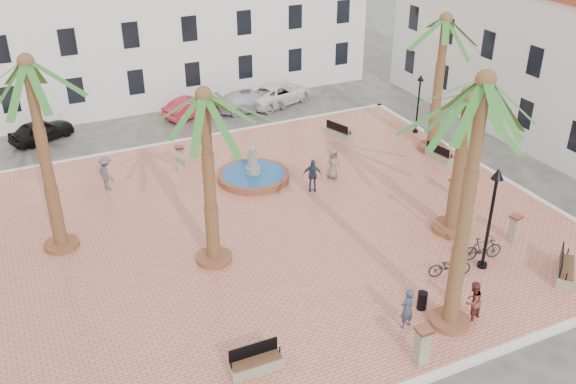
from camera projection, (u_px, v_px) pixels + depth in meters
name	position (u px, v px, depth m)	size (l,w,h in m)	color
ground	(268.00, 227.00, 29.35)	(120.00, 120.00, 0.00)	#56544F
plaza	(268.00, 226.00, 29.32)	(26.00, 22.00, 0.15)	#D6785E
kerb_n	(193.00, 139.00, 38.07)	(26.30, 0.30, 0.16)	silver
kerb_e	(491.00, 172.00, 34.23)	(0.30, 22.30, 0.16)	silver
building_north	(147.00, 26.00, 43.01)	(30.40, 7.40, 9.50)	white
building_east	(575.00, 64.00, 36.36)	(7.40, 26.40, 9.00)	white
fountain	(253.00, 175.00, 33.15)	(3.71, 3.71, 1.92)	brown
palm_nw	(30.00, 83.00, 24.20)	(4.79, 4.79, 8.50)	brown
palm_sw	(205.00, 116.00, 23.71)	(4.84, 4.84, 7.57)	brown
palm_s	(481.00, 108.00, 19.28)	(4.74, 4.74, 9.47)	brown
palm_e	(467.00, 115.00, 26.24)	(5.60, 5.60, 6.77)	brown
palm_ne	(444.00, 35.00, 33.55)	(5.20, 5.20, 7.75)	brown
bench_s	(256.00, 364.00, 20.98)	(1.81, 0.58, 0.95)	gray
bench_se	(565.00, 270.00, 25.59)	(1.88, 1.77, 1.04)	gray
bench_e	(439.00, 155.00, 35.26)	(0.83, 1.77, 0.90)	gray
bench_ne	(339.00, 133.00, 38.04)	(1.08, 1.83, 0.93)	gray
lamppost_s	(493.00, 202.00, 24.88)	(0.49, 0.49, 4.50)	black
lamppost_e	(419.00, 94.00, 37.62)	(0.39, 0.39, 3.61)	black
bollard_se	(422.00, 345.00, 21.08)	(0.53, 0.53, 1.43)	gray
bollard_n	(180.00, 157.00, 33.97)	(0.55, 0.55, 1.35)	gray
bollard_e	(514.00, 228.00, 27.75)	(0.55, 0.55, 1.27)	gray
litter_bin	(422.00, 301.00, 23.77)	(0.37, 0.37, 0.72)	black
cyclist_a	(407.00, 308.00, 22.66)	(0.59, 0.39, 1.63)	#343C4D
bicycle_a	(450.00, 266.00, 25.55)	(0.61, 1.75, 0.92)	black
cyclist_b	(473.00, 301.00, 23.06)	(0.77, 0.60, 1.58)	brown
bicycle_b	(482.00, 248.00, 26.56)	(0.50, 1.76, 1.06)	black
pedestrian_fountain_a	(333.00, 164.00, 33.06)	(0.77, 0.50, 1.59)	#77674D
pedestrian_fountain_b	(312.00, 175.00, 31.84)	(0.97, 0.41, 1.66)	#33475D
pedestrian_north	(106.00, 173.00, 31.93)	(1.14, 0.65, 1.76)	#535258
pedestrian_east	(461.00, 185.00, 30.97)	(1.46, 0.47, 1.58)	#7A6B5E
car_black	(41.00, 130.00, 37.80)	(1.52, 3.77, 1.28)	black
car_red	(192.00, 107.00, 41.22)	(1.35, 3.88, 1.28)	#B02233
car_silver	(251.00, 100.00, 42.17)	(1.87, 4.61, 1.34)	silver
car_white	(278.00, 94.00, 43.27)	(2.32, 5.03, 1.40)	white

